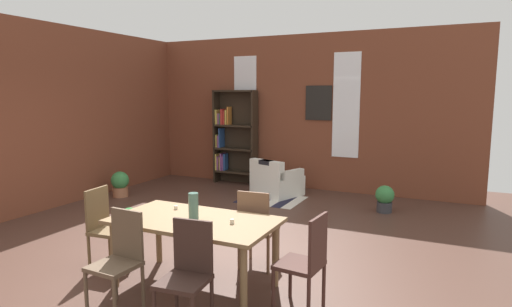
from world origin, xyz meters
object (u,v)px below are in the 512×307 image
object	(u,v)px
dining_chair_head_right	(306,260)
potted_plant_by_shelf	(120,184)
bookshelf_tall	(232,137)
dining_chair_head_left	(106,225)
potted_plant_corner	(385,198)
dining_chair_near_right	(187,272)
vase_on_table	(193,206)
dining_chair_near_left	(120,257)
armchair_white	(276,182)
dining_table	(195,227)
potted_plant_window	(130,224)
dining_chair_far_right	(257,227)

from	to	relation	value
dining_chair_head_right	potted_plant_by_shelf	bearing A→B (deg)	150.33
dining_chair_head_right	bookshelf_tall	bearing A→B (deg)	125.00
dining_chair_head_left	potted_plant_corner	bearing A→B (deg)	55.58
dining_chair_head_right	bookshelf_tall	size ratio (longest dim) A/B	0.45
dining_chair_near_right	potted_plant_corner	xyz separation A→B (m)	(1.00, 4.53, -0.26)
dining_chair_head_right	bookshelf_tall	distance (m)	5.97
vase_on_table	dining_chair_near_left	size ratio (longest dim) A/B	0.29
vase_on_table	dining_chair_near_right	world-z (taller)	vase_on_table
dining_chair_near_left	dining_chair_head_left	xyz separation A→B (m)	(-0.85, 0.69, 0.00)
bookshelf_tall	armchair_white	distance (m)	1.74
dining_table	vase_on_table	bearing A→B (deg)	-180.00
potted_plant_corner	potted_plant_window	world-z (taller)	potted_plant_window
dining_table	dining_chair_near_left	xyz separation A→B (m)	(-0.39, -0.70, -0.15)
dining_chair_head_right	dining_chair_near_right	xyz separation A→B (m)	(-0.86, -0.69, 0.00)
potted_plant_corner	potted_plant_window	size ratio (longest dim) A/B	0.98
potted_plant_by_shelf	potted_plant_window	world-z (taller)	potted_plant_by_shelf
dining_chair_head_right	dining_chair_head_left	distance (m)	2.48
bookshelf_tall	potted_plant_window	size ratio (longest dim) A/B	4.43
dining_chair_far_right	armchair_white	distance (m)	3.66
dining_table	potted_plant_corner	xyz separation A→B (m)	(1.38, 3.83, -0.41)
dining_table	potted_plant_corner	size ratio (longest dim) A/B	3.68
dining_chair_head_left	vase_on_table	bearing A→B (deg)	0.32
dining_chair_far_right	dining_chair_near_right	xyz separation A→B (m)	(-0.01, -1.40, 0.00)
bookshelf_tall	armchair_white	size ratio (longest dim) A/B	2.07
dining_chair_head_left	potted_plant_by_shelf	size ratio (longest dim) A/B	1.87
bookshelf_tall	potted_plant_corner	xyz separation A→B (m)	(3.56, -1.04, -0.82)
dining_table	dining_chair_near_right	bearing A→B (deg)	-61.29
dining_chair_head_left	armchair_white	world-z (taller)	dining_chair_head_left
dining_chair_head_left	bookshelf_tall	distance (m)	4.99
potted_plant_by_shelf	dining_chair_near_left	bearing A→B (deg)	-47.16
dining_chair_head_right	armchair_white	size ratio (longest dim) A/B	0.93
armchair_white	dining_chair_far_right	bearing A→B (deg)	-70.98
dining_chair_near_right	potted_plant_window	size ratio (longest dim) A/B	1.98
vase_on_table	bookshelf_tall	distance (m)	5.33
dining_table	dining_chair_head_right	distance (m)	1.25
dining_chair_near_left	dining_chair_far_right	size ratio (longest dim) A/B	1.00
potted_plant_by_shelf	bookshelf_tall	bearing A→B (deg)	56.68
dining_table	dining_chair_head_left	size ratio (longest dim) A/B	1.83
dining_chair_far_right	potted_plant_window	size ratio (longest dim) A/B	1.98
potted_plant_window	dining_chair_near_left	bearing A→B (deg)	-50.95
dining_chair_near_left	dining_chair_far_right	world-z (taller)	same
dining_chair_head_right	bookshelf_tall	world-z (taller)	bookshelf_tall
vase_on_table	potted_plant_by_shelf	world-z (taller)	vase_on_table
dining_chair_head_left	armchair_white	size ratio (longest dim) A/B	0.93
bookshelf_tall	dining_chair_head_right	bearing A→B (deg)	-55.00
vase_on_table	dining_chair_head_left	size ratio (longest dim) A/B	0.29
potted_plant_window	armchair_white	bearing A→B (deg)	76.42
dining_chair_near_left	potted_plant_window	size ratio (longest dim) A/B	1.98
dining_chair_head_right	armchair_white	xyz separation A→B (m)	(-2.03, 4.16, -0.23)
dining_chair_far_right	dining_chair_near_right	size ratio (longest dim) A/B	1.00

